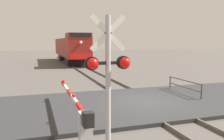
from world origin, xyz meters
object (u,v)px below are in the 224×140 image
Objects in this scene: guard_railing at (184,85)px; crossing_signal at (108,72)px; crossing_gate at (79,114)px; locomotive at (70,48)px.

crossing_signal is at bearing -137.92° from guard_railing.
crossing_signal is 1.24× the size of guard_railing.
crossing_gate is 2.13× the size of guard_railing.
crossing_gate reaches higher than guard_railing.
locomotive is 5.76× the size of guard_railing.
crossing_gate is at bearing -149.20° from guard_railing.
guard_railing is at bearing 30.80° from crossing_gate.
crossing_signal is 2.31m from crossing_gate.
crossing_signal is 8.66m from guard_railing.
crossing_signal is at bearing -74.51° from crossing_gate.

